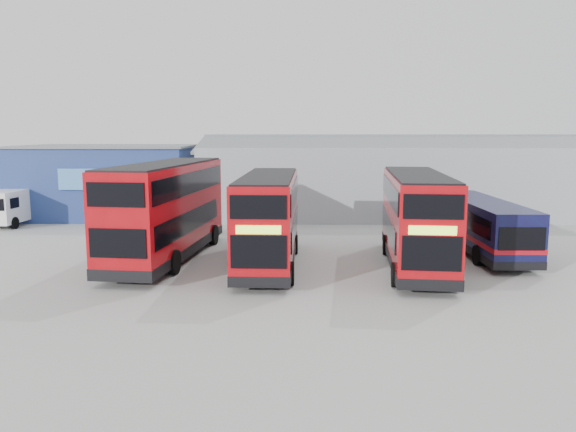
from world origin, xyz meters
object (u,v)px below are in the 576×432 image
(double_decker_left, at_px, (166,212))
(panel_van, at_px, (13,205))
(double_decker_centre, at_px, (269,221))
(single_decker_blue, at_px, (482,227))
(office_block, at_px, (109,180))
(double_decker_right, at_px, (416,221))
(maintenance_shed, at_px, (406,178))

(double_decker_left, xyz_separation_m, panel_van, (-12.57, 10.17, -1.00))
(double_decker_centre, relative_size, single_decker_blue, 1.00)
(office_block, xyz_separation_m, double_decker_left, (7.47, -14.29, -0.27))
(double_decker_centre, height_order, double_decker_right, double_decker_right)
(double_decker_left, distance_m, double_decker_right, 11.68)
(double_decker_right, distance_m, single_decker_blue, 5.15)
(office_block, relative_size, double_decker_right, 1.20)
(office_block, distance_m, single_decker_blue, 26.27)
(maintenance_shed, xyz_separation_m, panel_van, (-27.10, -6.12, -1.29))
(panel_van, bearing_deg, office_block, 42.01)
(panel_van, bearing_deg, maintenance_shed, 15.81)
(office_block, bearing_deg, double_decker_left, -62.39)
(double_decker_left, bearing_deg, office_block, -55.76)
(double_decker_centre, relative_size, panel_van, 1.81)
(double_decker_left, relative_size, single_decker_blue, 1.13)
(double_decker_left, bearing_deg, double_decker_right, 179.84)
(double_decker_right, height_order, panel_van, double_decker_right)
(single_decker_blue, bearing_deg, double_decker_left, 5.80)
(maintenance_shed, bearing_deg, single_decker_blue, -85.80)
(double_decker_centre, bearing_deg, double_decker_left, 168.75)
(panel_van, bearing_deg, double_decker_right, -22.47)
(double_decker_left, xyz_separation_m, single_decker_blue, (15.59, 1.77, -0.98))
(maintenance_shed, distance_m, single_decker_blue, 14.62)
(office_block, distance_m, double_decker_left, 16.12)
(single_decker_blue, bearing_deg, maintenance_shed, -86.48)
(single_decker_blue, bearing_deg, double_decker_right, 37.56)
(maintenance_shed, distance_m, double_decker_right, 17.92)
(maintenance_shed, xyz_separation_m, double_decker_left, (-14.53, -16.29, -0.29))
(office_block, relative_size, double_decker_left, 1.10)
(office_block, distance_m, maintenance_shed, 22.09)
(single_decker_blue, relative_size, panel_van, 1.81)
(single_decker_blue, distance_m, panel_van, 29.39)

